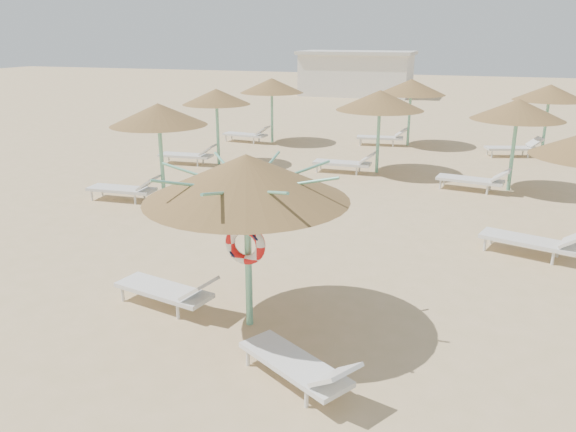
% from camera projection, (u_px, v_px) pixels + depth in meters
% --- Properties ---
extents(ground, '(120.00, 120.00, 0.00)m').
position_uv_depth(ground, '(246.00, 316.00, 9.25)').
color(ground, tan).
rests_on(ground, ground).
extents(main_palapa, '(3.08, 3.08, 2.76)m').
position_uv_depth(main_palapa, '(246.00, 178.00, 8.25)').
color(main_palapa, '#70C29F').
rests_on(main_palapa, ground).
extents(lounger_main_a, '(1.97, 0.94, 0.69)m').
position_uv_depth(lounger_main_a, '(169.00, 290.00, 9.42)').
color(lounger_main_a, silver).
rests_on(lounger_main_a, ground).
extents(lounger_main_b, '(1.86, 1.40, 0.67)m').
position_uv_depth(lounger_main_b, '(300.00, 365.00, 7.29)').
color(lounger_main_b, silver).
rests_on(lounger_main_b, ground).
extents(palapa_field, '(20.43, 13.94, 2.72)m').
position_uv_depth(palapa_field, '(446.00, 106.00, 17.35)').
color(palapa_field, '#70C29F').
rests_on(palapa_field, ground).
extents(service_hut, '(8.40, 4.40, 3.25)m').
position_uv_depth(service_hut, '(356.00, 73.00, 42.06)').
color(service_hut, silver).
rests_on(service_hut, ground).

